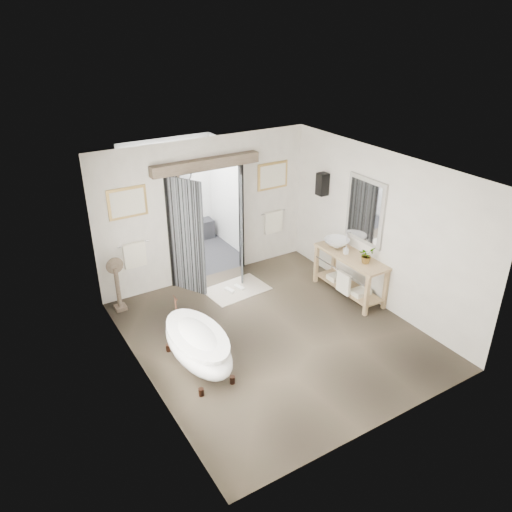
{
  "coord_description": "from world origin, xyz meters",
  "views": [
    {
      "loc": [
        -3.96,
        -5.9,
        5.02
      ],
      "look_at": [
        0.0,
        0.6,
        1.25
      ],
      "focal_mm": 35.0,
      "sensor_mm": 36.0,
      "label": 1
    }
  ],
  "objects_px": {
    "clawfoot_tub": "(198,345)",
    "rug": "(237,289)",
    "vanity": "(349,272)",
    "basin": "(337,243)"
  },
  "relations": [
    {
      "from": "vanity",
      "to": "basin",
      "type": "relative_size",
      "value": 3.19
    },
    {
      "from": "vanity",
      "to": "basin",
      "type": "distance_m",
      "value": 0.62
    },
    {
      "from": "rug",
      "to": "basin",
      "type": "distance_m",
      "value": 2.18
    },
    {
      "from": "rug",
      "to": "basin",
      "type": "relative_size",
      "value": 2.4
    },
    {
      "from": "clawfoot_tub",
      "to": "basin",
      "type": "bearing_deg",
      "value": 14.9
    },
    {
      "from": "vanity",
      "to": "rug",
      "type": "distance_m",
      "value": 2.24
    },
    {
      "from": "clawfoot_tub",
      "to": "basin",
      "type": "distance_m",
      "value": 3.61
    },
    {
      "from": "clawfoot_tub",
      "to": "rug",
      "type": "distance_m",
      "value": 2.47
    },
    {
      "from": "clawfoot_tub",
      "to": "rug",
      "type": "xyz_separation_m",
      "value": [
        1.67,
        1.77,
        -0.41
      ]
    },
    {
      "from": "rug",
      "to": "basin",
      "type": "bearing_deg",
      "value": -25.7
    }
  ]
}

